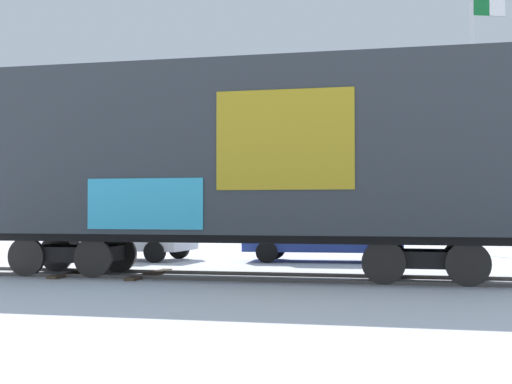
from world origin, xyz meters
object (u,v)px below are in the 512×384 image
freight_car (240,155)px  parked_car_white (125,234)px  flagpole (477,91)px  parked_car_blue (321,233)px

freight_car → parked_car_white: (-4.58, 5.30, -2.03)m
freight_car → flagpole: bearing=54.6°
freight_car → parked_car_blue: bearing=74.1°
freight_car → flagpole: 12.07m
freight_car → flagpole: size_ratio=1.42×
freight_car → parked_car_white: 7.29m
freight_car → parked_car_blue: freight_car is taller
freight_car → parked_car_blue: size_ratio=2.82×
freight_car → parked_car_white: size_ratio=3.14×
parked_car_white → flagpole: bearing=20.5°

